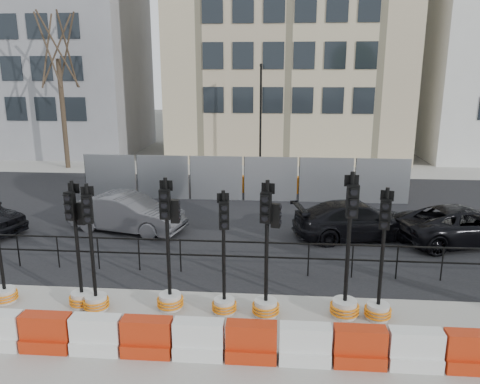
# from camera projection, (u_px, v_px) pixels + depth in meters

# --- Properties ---
(ground) EXTENTS (120.00, 120.00, 0.00)m
(ground) POSITION_uv_depth(u_px,v_px,m) (217.00, 293.00, 12.12)
(ground) COLOR #51514C
(ground) RESTS_ON ground
(sidewalk_near) EXTENTS (40.00, 6.00, 0.02)m
(sidewalk_near) POSITION_uv_depth(u_px,v_px,m) (198.00, 362.00, 9.22)
(sidewalk_near) COLOR gray
(sidewalk_near) RESTS_ON ground
(road) EXTENTS (40.00, 14.00, 0.03)m
(road) POSITION_uv_depth(u_px,v_px,m) (240.00, 214.00, 18.87)
(road) COLOR black
(road) RESTS_ON ground
(sidewalk_far) EXTENTS (40.00, 4.00, 0.02)m
(sidewalk_far) POSITION_uv_depth(u_px,v_px,m) (252.00, 169.00, 27.56)
(sidewalk_far) COLOR gray
(sidewalk_far) RESTS_ON ground
(building_grey) EXTENTS (11.00, 9.06, 14.00)m
(building_grey) POSITION_uv_depth(u_px,v_px,m) (58.00, 51.00, 32.70)
(building_grey) COLOR gray
(building_grey) RESTS_ON ground
(building_cream) EXTENTS (15.00, 10.06, 18.00)m
(building_cream) POSITION_uv_depth(u_px,v_px,m) (288.00, 18.00, 30.94)
(building_cream) COLOR beige
(building_cream) RESTS_ON ground
(kerb_railing) EXTENTS (18.00, 0.04, 1.00)m
(kerb_railing) POSITION_uv_depth(u_px,v_px,m) (222.00, 251.00, 13.10)
(kerb_railing) COLOR black
(kerb_railing) RESTS_ON ground
(heras_fencing) EXTENTS (14.33, 1.72, 2.00)m
(heras_fencing) POSITION_uv_depth(u_px,v_px,m) (234.00, 181.00, 21.35)
(heras_fencing) COLOR #909398
(heras_fencing) RESTS_ON ground
(lamp_post_far) EXTENTS (0.12, 0.56, 6.00)m
(lamp_post_far) POSITION_uv_depth(u_px,v_px,m) (261.00, 116.00, 25.73)
(lamp_post_far) COLOR black
(lamp_post_far) RESTS_ON ground
(tree_bare_far) EXTENTS (2.00, 2.00, 9.00)m
(tree_bare_far) POSITION_uv_depth(u_px,v_px,m) (57.00, 52.00, 26.29)
(tree_bare_far) COLOR #473828
(tree_bare_far) RESTS_ON ground
(barrier_row) EXTENTS (15.70, 0.50, 0.80)m
(barrier_row) POSITION_uv_depth(u_px,v_px,m) (199.00, 341.00, 9.32)
(barrier_row) COLOR #B22D0E
(barrier_row) RESTS_ON ground
(traffic_signal_a) EXTENTS (0.60, 0.60, 3.03)m
(traffic_signal_a) POSITION_uv_depth(u_px,v_px,m) (3.00, 279.00, 11.47)
(traffic_signal_a) COLOR silver
(traffic_signal_a) RESTS_ON ground
(traffic_signal_b) EXTENTS (0.62, 0.62, 3.16)m
(traffic_signal_b) POSITION_uv_depth(u_px,v_px,m) (80.00, 278.00, 11.24)
(traffic_signal_b) COLOR silver
(traffic_signal_b) RESTS_ON ground
(traffic_signal_c) EXTENTS (0.62, 0.62, 3.13)m
(traffic_signal_c) POSITION_uv_depth(u_px,v_px,m) (95.00, 286.00, 11.09)
(traffic_signal_c) COLOR silver
(traffic_signal_c) RESTS_ON ground
(traffic_signal_d) EXTENTS (0.64, 0.64, 3.26)m
(traffic_signal_d) POSITION_uv_depth(u_px,v_px,m) (170.00, 280.00, 11.11)
(traffic_signal_d) COLOR silver
(traffic_signal_d) RESTS_ON ground
(traffic_signal_e) EXTENTS (0.59, 0.59, 3.01)m
(traffic_signal_e) POSITION_uv_depth(u_px,v_px,m) (224.00, 289.00, 10.96)
(traffic_signal_e) COLOR silver
(traffic_signal_e) RESTS_ON ground
(traffic_signal_f) EXTENTS (0.64, 0.64, 3.27)m
(traffic_signal_f) POSITION_uv_depth(u_px,v_px,m) (266.00, 285.00, 10.80)
(traffic_signal_f) COLOR silver
(traffic_signal_f) RESTS_ON ground
(traffic_signal_g) EXTENTS (0.68, 0.68, 3.47)m
(traffic_signal_g) POSITION_uv_depth(u_px,v_px,m) (346.00, 289.00, 10.77)
(traffic_signal_g) COLOR silver
(traffic_signal_g) RESTS_ON ground
(traffic_signal_h) EXTENTS (0.62, 0.62, 3.14)m
(traffic_signal_h) POSITION_uv_depth(u_px,v_px,m) (379.00, 294.00, 10.68)
(traffic_signal_h) COLOR silver
(traffic_signal_h) RESTS_ON ground
(car_b) EXTENTS (3.32, 4.78, 1.36)m
(car_b) POSITION_uv_depth(u_px,v_px,m) (127.00, 213.00, 16.70)
(car_b) COLOR #444449
(car_b) RESTS_ON ground
(car_c) EXTENTS (3.71, 5.19, 1.28)m
(car_c) POSITION_uv_depth(u_px,v_px,m) (357.00, 220.00, 16.01)
(car_c) COLOR black
(car_c) RESTS_ON ground
(car_d) EXTENTS (4.29, 5.56, 1.26)m
(car_d) POSITION_uv_depth(u_px,v_px,m) (465.00, 225.00, 15.52)
(car_d) COLOR black
(car_d) RESTS_ON ground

